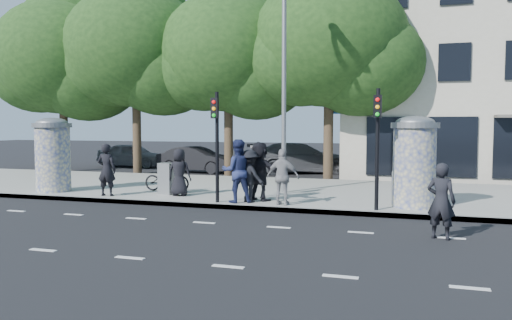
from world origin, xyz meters
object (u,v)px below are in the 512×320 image
(car_mid, at_px, (197,160))
(car_right, at_px, (300,158))
(ad_column_left, at_px, (53,153))
(ped_f, at_px, (260,171))
(ad_column_right, at_px, (414,160))
(man_road, at_px, (441,201))
(ped_c, at_px, (237,171))
(cabinet_right, at_px, (401,188))
(traffic_pole_near, at_px, (216,135))
(ped_a, at_px, (179,172))
(ped_e, at_px, (283,177))
(bicycle, at_px, (167,179))
(cabinet_left, at_px, (167,179))
(ped_b, at_px, (107,170))
(street_lamp, at_px, (284,60))
(traffic_pole_far, at_px, (377,136))
(car_left, at_px, (132,155))
(ped_d, at_px, (250,176))

(car_mid, relative_size, car_right, 0.76)
(ad_column_left, height_order, ped_f, ad_column_left)
(ad_column_right, xyz_separation_m, man_road, (0.56, -3.43, -0.68))
(ped_c, height_order, cabinet_right, ped_c)
(traffic_pole_near, distance_m, ped_a, 2.38)
(traffic_pole_near, distance_m, ped_e, 2.41)
(ped_e, distance_m, bicycle, 5.12)
(ped_a, xyz_separation_m, cabinet_left, (-0.60, 0.24, -0.26))
(ped_b, xyz_separation_m, bicycle, (1.37, 1.69, -0.44))
(ad_column_left, distance_m, ped_e, 8.70)
(ped_b, xyz_separation_m, man_road, (10.44, -2.79, -0.18))
(street_lamp, height_order, ped_e, street_lamp)
(street_lamp, distance_m, ped_f, 4.24)
(bicycle, xyz_separation_m, car_mid, (-2.52, 8.33, 0.09))
(traffic_pole_near, xyz_separation_m, ped_f, (1.15, 0.80, -1.14))
(car_right, bearing_deg, traffic_pole_far, 178.40)
(ped_c, height_order, man_road, ped_c)
(bicycle, bearing_deg, ad_column_left, 105.11)
(ped_b, xyz_separation_m, ped_c, (4.69, -0.07, 0.09))
(traffic_pole_near, height_order, car_right, traffic_pole_near)
(ped_e, distance_m, ped_f, 1.13)
(ped_b, xyz_separation_m, cabinet_left, (1.74, 0.97, -0.34))
(ped_f, bearing_deg, car_right, -61.20)
(ped_c, bearing_deg, ped_e, 153.26)
(car_left, bearing_deg, ped_a, -144.33)
(traffic_pole_near, relative_size, street_lamp, 0.42)
(ped_e, bearing_deg, ped_b, 1.34)
(ped_c, bearing_deg, ped_d, -179.23)
(man_road, bearing_deg, car_left, -23.23)
(ped_a, bearing_deg, ad_column_left, -2.30)
(ped_c, distance_m, cabinet_right, 4.95)
(ped_e, bearing_deg, ad_column_right, -165.94)
(ped_e, height_order, cabinet_left, ped_e)
(bicycle, distance_m, cabinet_right, 8.20)
(street_lamp, relative_size, bicycle, 4.70)
(ped_f, relative_size, car_left, 0.44)
(traffic_pole_near, distance_m, man_road, 6.98)
(street_lamp, height_order, ped_a, street_lamp)
(traffic_pole_near, bearing_deg, car_left, 129.95)
(traffic_pole_near, height_order, ped_e, traffic_pole_near)
(ped_c, relative_size, cabinet_right, 1.89)
(cabinet_left, height_order, car_right, car_right)
(street_lamp, height_order, ped_f, street_lamp)
(ad_column_right, bearing_deg, street_lamp, 156.27)
(ped_b, distance_m, ped_e, 6.15)
(street_lamp, relative_size, ped_f, 4.28)
(ped_a, bearing_deg, traffic_pole_near, 144.58)
(ad_column_right, bearing_deg, car_mid, 139.62)
(ped_d, height_order, man_road, ped_d)
(car_right, bearing_deg, traffic_pole_near, 155.84)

